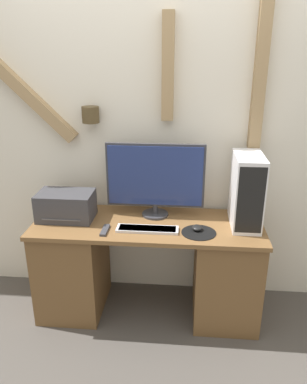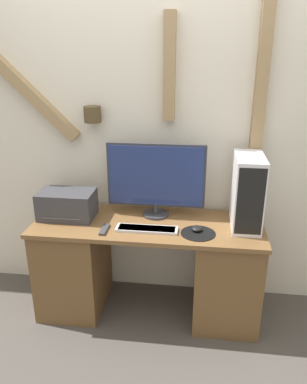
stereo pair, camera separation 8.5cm
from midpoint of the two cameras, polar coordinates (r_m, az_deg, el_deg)
The scene contains 10 objects.
ground_plane at distance 2.80m, azimuth -0.75°, elevation -20.98°, with size 12.00×12.00×0.00m, color #4C4742.
wall_back at distance 2.76m, azimuth 0.87°, elevation 10.34°, with size 6.40×0.17×2.70m.
desk at distance 2.80m, azimuth 0.05°, elevation -11.23°, with size 1.60×0.58×0.73m.
monitor at distance 2.64m, azimuth 1.30°, elevation 2.20°, with size 0.70×0.19×0.53m.
keyboard at distance 2.52m, azimuth -0.06°, elevation -5.66°, with size 0.42×0.11×0.02m.
mousepad at distance 2.50m, azimuth 7.79°, elevation -6.26°, with size 0.23×0.23×0.00m.
mouse at distance 2.52m, azimuth 7.55°, elevation -5.54°, with size 0.07×0.08×0.03m.
computer_tower at distance 2.58m, azimuth 15.01°, elevation -0.00°, with size 0.19×0.37×0.49m.
printer at distance 2.74m, azimuth -12.16°, elevation -1.88°, with size 0.39×0.25×0.20m.
remote_control at distance 2.53m, azimuth -6.52°, elevation -5.69°, with size 0.04×0.16×0.02m.
Camera 2 is at (0.34, -2.05, 1.87)m, focal length 35.00 mm.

